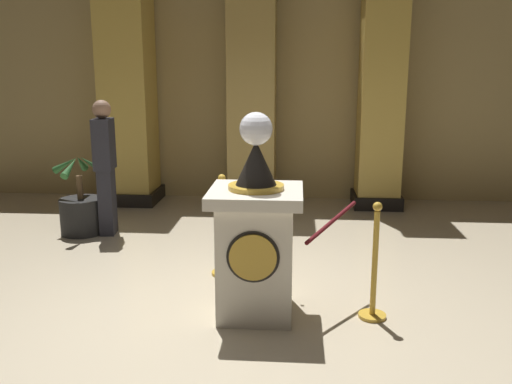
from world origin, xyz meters
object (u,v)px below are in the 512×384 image
object	(u,v)px
pedestal_clock	(256,238)
stanchion_far	(223,240)
bystander_guest	(105,164)
potted_palm_left	(82,211)
stanchion_near	(374,278)

from	to	relation	value
pedestal_clock	stanchion_far	size ratio (longest dim) A/B	1.65
pedestal_clock	stanchion_far	bearing A→B (deg)	114.59
pedestal_clock	bystander_guest	bearing A→B (deg)	133.15
stanchion_far	bystander_guest	distance (m)	2.22
potted_palm_left	bystander_guest	xyz separation A→B (m)	(0.35, 0.01, 0.63)
stanchion_near	potted_palm_left	xyz separation A→B (m)	(-3.46, 2.23, -0.06)
stanchion_near	bystander_guest	distance (m)	3.88
bystander_guest	pedestal_clock	bearing A→B (deg)	-46.85
pedestal_clock	potted_palm_left	world-z (taller)	pedestal_clock
stanchion_near	potted_palm_left	size ratio (longest dim) A/B	0.98
stanchion_near	potted_palm_left	distance (m)	4.12
stanchion_near	potted_palm_left	bearing A→B (deg)	147.16
pedestal_clock	stanchion_far	xyz separation A→B (m)	(-0.42, 0.91, -0.32)
stanchion_far	bystander_guest	size ratio (longest dim) A/B	0.62
stanchion_near	stanchion_far	world-z (taller)	stanchion_far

